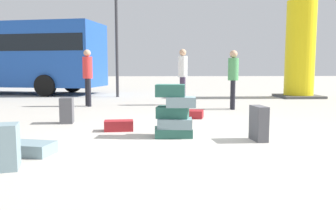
# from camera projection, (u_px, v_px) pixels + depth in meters

# --- Properties ---
(ground_plane) EXTENTS (80.00, 80.00, 0.00)m
(ground_plane) POSITION_uv_depth(u_px,v_px,m) (195.00, 138.00, 5.79)
(ground_plane) COLOR #ADA89E
(suitcase_tower) EXTENTS (0.72, 0.54, 0.92)m
(suitcase_tower) POSITION_uv_depth(u_px,v_px,m) (174.00, 113.00, 5.91)
(suitcase_tower) COLOR #26594C
(suitcase_tower) RESTS_ON ground
(suitcase_slate_foreground_near) EXTENTS (0.29, 0.37, 0.55)m
(suitcase_slate_foreground_near) POSITION_uv_depth(u_px,v_px,m) (9.00, 147.00, 4.03)
(suitcase_slate_foreground_near) COLOR gray
(suitcase_slate_foreground_near) RESTS_ON ground
(suitcase_charcoal_behind_tower) EXTENTS (0.22, 0.42, 0.58)m
(suitcase_charcoal_behind_tower) POSITION_uv_depth(u_px,v_px,m) (259.00, 123.00, 5.60)
(suitcase_charcoal_behind_tower) COLOR #4C4C51
(suitcase_charcoal_behind_tower) RESTS_ON ground
(suitcase_charcoal_foreground_far) EXTENTS (0.29, 0.33, 0.56)m
(suitcase_charcoal_foreground_far) POSITION_uv_depth(u_px,v_px,m) (67.00, 110.00, 7.35)
(suitcase_charcoal_foreground_far) COLOR #4C4C51
(suitcase_charcoal_foreground_far) RESTS_ON ground
(suitcase_maroon_left_side) EXTENTS (0.57, 0.33, 0.20)m
(suitcase_maroon_left_side) POSITION_uv_depth(u_px,v_px,m) (119.00, 126.00, 6.49)
(suitcase_maroon_left_side) COLOR maroon
(suitcase_maroon_left_side) RESTS_ON ground
(suitcase_maroon_white_trunk) EXTENTS (0.68, 0.55, 0.18)m
(suitcase_maroon_white_trunk) POSITION_uv_depth(u_px,v_px,m) (190.00, 114.00, 8.15)
(suitcase_maroon_white_trunk) COLOR maroon
(suitcase_maroon_white_trunk) RESTS_ON ground
(suitcase_slate_upright_blue) EXTENTS (0.82, 0.58, 0.17)m
(suitcase_slate_upright_blue) POSITION_uv_depth(u_px,v_px,m) (26.00, 148.00, 4.73)
(suitcase_slate_upright_blue) COLOR gray
(suitcase_slate_upright_blue) RESTS_ON ground
(person_bearded_onlooker) EXTENTS (0.30, 0.34, 1.69)m
(person_bearded_onlooker) POSITION_uv_depth(u_px,v_px,m) (233.00, 74.00, 9.72)
(person_bearded_onlooker) COLOR black
(person_bearded_onlooker) RESTS_ON ground
(person_tourist_with_camera) EXTENTS (0.30, 0.34, 1.79)m
(person_tourist_with_camera) POSITION_uv_depth(u_px,v_px,m) (183.00, 72.00, 10.85)
(person_tourist_with_camera) COLOR #3F334C
(person_tourist_with_camera) RESTS_ON ground
(person_passerby_in_red) EXTENTS (0.30, 0.32, 1.75)m
(person_passerby_in_red) POSITION_uv_depth(u_px,v_px,m) (88.00, 73.00, 10.46)
(person_passerby_in_red) COLOR black
(person_passerby_in_red) RESTS_ON ground
(yellow_dummy_statue) EXTENTS (1.60, 1.60, 4.69)m
(yellow_dummy_statue) POSITION_uv_depth(u_px,v_px,m) (300.00, 45.00, 13.41)
(yellow_dummy_statue) COLOR yellow
(yellow_dummy_statue) RESTS_ON ground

